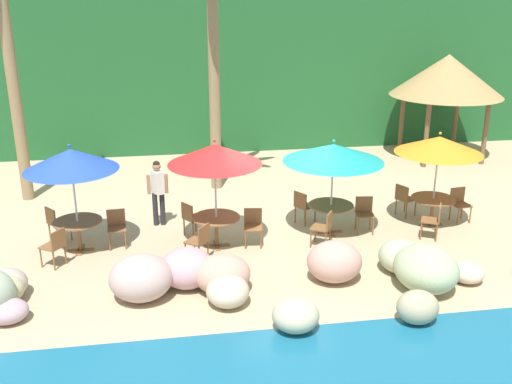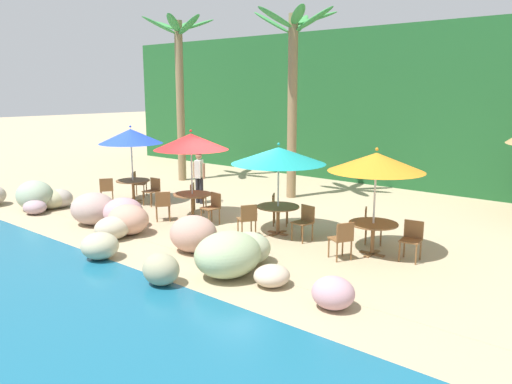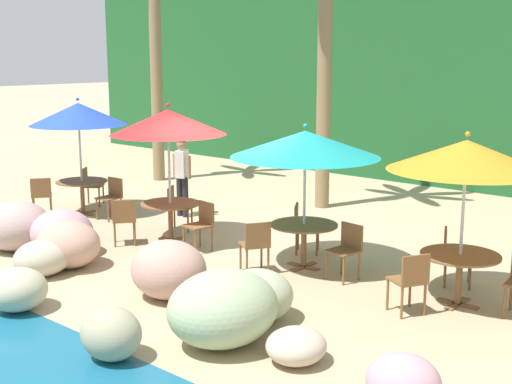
{
  "view_description": "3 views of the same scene",
  "coord_description": "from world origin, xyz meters",
  "px_view_note": "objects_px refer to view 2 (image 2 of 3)",
  "views": [
    {
      "loc": [
        -2.59,
        -12.83,
        5.76
      ],
      "look_at": [
        -0.54,
        -0.11,
        1.22
      ],
      "focal_mm": 41.01,
      "sensor_mm": 36.0,
      "label": 1
    },
    {
      "loc": [
        9.08,
        -10.09,
        3.7
      ],
      "look_at": [
        0.71,
        -0.13,
        1.05
      ],
      "focal_mm": 35.64,
      "sensor_mm": 36.0,
      "label": 2
    },
    {
      "loc": [
        7.88,
        -8.72,
        3.47
      ],
      "look_at": [
        0.36,
        -0.06,
        1.15
      ],
      "focal_mm": 48.45,
      "sensor_mm": 36.0,
      "label": 3
    }
  ],
  "objects_px": {
    "umbrella_orange": "(376,162)",
    "waiter_in_white": "(199,174)",
    "umbrella_red": "(191,142)",
    "umbrella_teal": "(279,156)",
    "dining_table_red": "(192,198)",
    "chair_blue_seaward": "(153,189)",
    "chair_blue_left": "(107,189)",
    "palm_tree_nearest": "(179,75)",
    "chair_red_inland": "(196,195)",
    "chair_red_left": "(163,204)",
    "chair_red_seaward": "(213,206)",
    "chair_blue_inland": "(137,182)",
    "chair_teal_inland": "(277,207)",
    "dining_table_orange": "(373,228)",
    "palm_tree_second": "(293,72)",
    "dining_table_teal": "(278,211)",
    "dining_table_blue": "(133,184)",
    "chair_orange_left": "(342,238)",
    "umbrella_blue": "(131,136)",
    "chair_orange_seaward": "(412,237)",
    "chair_teal_left": "(248,218)",
    "chair_orange_inland": "(370,223)",
    "chair_teal_seaward": "(305,220)"
  },
  "relations": [
    {
      "from": "chair_blue_left",
      "to": "palm_tree_nearest",
      "type": "height_order",
      "value": "palm_tree_nearest"
    },
    {
      "from": "dining_table_red",
      "to": "chair_red_left",
      "type": "relative_size",
      "value": 1.26
    },
    {
      "from": "chair_orange_left",
      "to": "palm_tree_nearest",
      "type": "relative_size",
      "value": 0.13
    },
    {
      "from": "dining_table_red",
      "to": "chair_orange_seaward",
      "type": "height_order",
      "value": "chair_orange_seaward"
    },
    {
      "from": "chair_orange_left",
      "to": "chair_blue_seaward",
      "type": "bearing_deg",
      "value": 173.89
    },
    {
      "from": "palm_tree_nearest",
      "to": "chair_orange_seaward",
      "type": "bearing_deg",
      "value": -17.11
    },
    {
      "from": "chair_red_seaward",
      "to": "chair_red_left",
      "type": "xyz_separation_m",
      "value": [
        -1.29,
        -0.7,
        0.0
      ]
    },
    {
      "from": "dining_table_blue",
      "to": "chair_orange_left",
      "type": "distance_m",
      "value": 8.35
    },
    {
      "from": "umbrella_blue",
      "to": "chair_orange_left",
      "type": "height_order",
      "value": "umbrella_blue"
    },
    {
      "from": "chair_blue_inland",
      "to": "palm_tree_second",
      "type": "height_order",
      "value": "palm_tree_second"
    },
    {
      "from": "umbrella_teal",
      "to": "dining_table_orange",
      "type": "relative_size",
      "value": 2.19
    },
    {
      "from": "umbrella_blue",
      "to": "chair_blue_left",
      "type": "xyz_separation_m",
      "value": [
        -0.39,
        -0.76,
        -1.67
      ]
    },
    {
      "from": "chair_red_left",
      "to": "chair_red_seaward",
      "type": "bearing_deg",
      "value": 28.65
    },
    {
      "from": "umbrella_red",
      "to": "dining_table_orange",
      "type": "relative_size",
      "value": 2.34
    },
    {
      "from": "umbrella_red",
      "to": "chair_orange_left",
      "type": "height_order",
      "value": "umbrella_red"
    },
    {
      "from": "chair_teal_inland",
      "to": "palm_tree_second",
      "type": "relative_size",
      "value": 0.14
    },
    {
      "from": "umbrella_orange",
      "to": "palm_tree_second",
      "type": "bearing_deg",
      "value": 142.8
    },
    {
      "from": "chair_orange_seaward",
      "to": "dining_table_teal",
      "type": "bearing_deg",
      "value": -175.91
    },
    {
      "from": "chair_blue_seaward",
      "to": "chair_orange_inland",
      "type": "relative_size",
      "value": 1.0
    },
    {
      "from": "umbrella_orange",
      "to": "chair_orange_inland",
      "type": "xyz_separation_m",
      "value": [
        -0.45,
        0.73,
        -1.6
      ]
    },
    {
      "from": "chair_blue_seaward",
      "to": "chair_orange_seaward",
      "type": "height_order",
      "value": "same"
    },
    {
      "from": "dining_table_red",
      "to": "chair_blue_seaward",
      "type": "bearing_deg",
      "value": 169.97
    },
    {
      "from": "umbrella_blue",
      "to": "chair_blue_inland",
      "type": "xyz_separation_m",
      "value": [
        -0.6,
        0.61,
        -1.67
      ]
    },
    {
      "from": "umbrella_blue",
      "to": "chair_orange_seaward",
      "type": "relative_size",
      "value": 2.92
    },
    {
      "from": "dining_table_orange",
      "to": "chair_red_left",
      "type": "bearing_deg",
      "value": -169.22
    },
    {
      "from": "dining_table_teal",
      "to": "chair_red_left",
      "type": "bearing_deg",
      "value": -161.63
    },
    {
      "from": "umbrella_red",
      "to": "umbrella_teal",
      "type": "height_order",
      "value": "umbrella_red"
    },
    {
      "from": "chair_blue_inland",
      "to": "chair_teal_left",
      "type": "height_order",
      "value": "same"
    },
    {
      "from": "chair_blue_inland",
      "to": "dining_table_teal",
      "type": "height_order",
      "value": "chair_blue_inland"
    },
    {
      "from": "dining_table_blue",
      "to": "chair_orange_left",
      "type": "bearing_deg",
      "value": -4.47
    },
    {
      "from": "umbrella_orange",
      "to": "chair_red_inland",
      "type": "bearing_deg",
      "value": 177.57
    },
    {
      "from": "umbrella_blue",
      "to": "chair_teal_inland",
      "type": "distance_m",
      "value": 5.74
    },
    {
      "from": "umbrella_blue",
      "to": "chair_teal_left",
      "type": "bearing_deg",
      "value": -6.87
    },
    {
      "from": "umbrella_orange",
      "to": "waiter_in_white",
      "type": "bearing_deg",
      "value": 170.54
    },
    {
      "from": "chair_teal_left",
      "to": "chair_teal_inland",
      "type": "bearing_deg",
      "value": 96.71
    },
    {
      "from": "chair_red_left",
      "to": "chair_blue_left",
      "type": "bearing_deg",
      "value": 175.7
    },
    {
      "from": "chair_blue_seaward",
      "to": "dining_table_teal",
      "type": "relative_size",
      "value": 0.79
    },
    {
      "from": "chair_teal_left",
      "to": "waiter_in_white",
      "type": "height_order",
      "value": "waiter_in_white"
    },
    {
      "from": "umbrella_orange",
      "to": "palm_tree_nearest",
      "type": "xyz_separation_m",
      "value": [
        -10.53,
        3.7,
        2.13
      ]
    },
    {
      "from": "chair_teal_seaward",
      "to": "umbrella_teal",
      "type": "bearing_deg",
      "value": 178.37
    },
    {
      "from": "dining_table_teal",
      "to": "dining_table_orange",
      "type": "xyz_separation_m",
      "value": [
        2.67,
        0.04,
        0.0
      ]
    },
    {
      "from": "umbrella_orange",
      "to": "dining_table_blue",
      "type": "bearing_deg",
      "value": -179.07
    },
    {
      "from": "chair_blue_inland",
      "to": "chair_teal_inland",
      "type": "height_order",
      "value": "same"
    },
    {
      "from": "chair_red_left",
      "to": "palm_tree_nearest",
      "type": "xyz_separation_m",
      "value": [
        -4.59,
        4.84,
        3.73
      ]
    },
    {
      "from": "chair_teal_inland",
      "to": "dining_table_orange",
      "type": "height_order",
      "value": "chair_teal_inland"
    },
    {
      "from": "umbrella_blue",
      "to": "umbrella_orange",
      "type": "relative_size",
      "value": 1.04
    },
    {
      "from": "umbrella_blue",
      "to": "chair_teal_inland",
      "type": "xyz_separation_m",
      "value": [
        5.44,
        0.76,
        -1.67
      ]
    },
    {
      "from": "dining_table_blue",
      "to": "umbrella_red",
      "type": "height_order",
      "value": "umbrella_red"
    },
    {
      "from": "chair_blue_inland",
      "to": "chair_orange_seaward",
      "type": "bearing_deg",
      "value": -1.51
    },
    {
      "from": "dining_table_blue",
      "to": "umbrella_red",
      "type": "relative_size",
      "value": 0.43
    }
  ]
}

